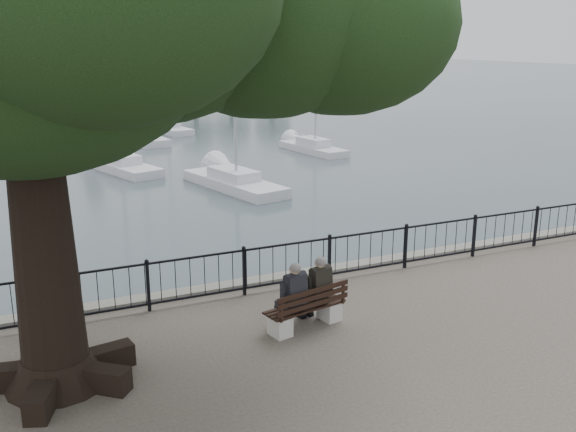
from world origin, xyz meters
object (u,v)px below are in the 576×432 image
person_left (291,299)px  person_right (316,292)px  lion_monument (85,87)px  bench (307,313)px

person_left → person_right: (0.57, 0.12, 0.00)m
person_left → lion_monument: bearing=86.7°
person_right → lion_monument: lion_monument is taller
person_right → lion_monument: (2.25, 49.25, 0.53)m
person_right → bench: bearing=-150.4°
bench → lion_monument: lion_monument is taller
bench → person_right: bearing=29.6°
bench → person_left: bearing=174.1°
person_left → person_right: same height
person_left → lion_monument: size_ratio=0.16×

